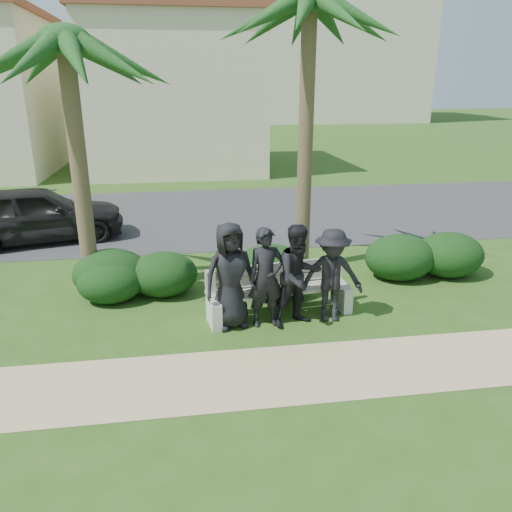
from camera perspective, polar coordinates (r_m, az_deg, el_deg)
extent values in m
plane|color=#294E16|center=(9.07, -1.60, -7.47)|extent=(160.00, 160.00, 0.00)
cube|color=tan|center=(7.52, 0.16, -13.52)|extent=(30.00, 1.60, 0.01)
cube|color=#2D2D30|center=(16.59, -5.05, 4.79)|extent=(160.00, 8.00, 0.01)
cube|color=beige|center=(26.07, -9.14, 17.54)|extent=(8.00, 8.00, 7.00)
cube|color=brown|center=(26.25, -9.59, 25.52)|extent=(8.40, 8.40, 0.30)
cube|color=beige|center=(65.09, 5.13, 24.13)|extent=(26.00, 18.00, 20.00)
cube|color=gray|center=(9.07, 2.79, -4.06)|extent=(2.70, 0.95, 0.04)
cube|color=gray|center=(9.20, 2.49, -1.85)|extent=(2.62, 0.39, 0.31)
cube|color=beige|center=(9.02, -4.97, -5.99)|extent=(0.25, 0.62, 0.48)
cube|color=beige|center=(9.47, 10.12, -4.97)|extent=(0.25, 0.62, 0.48)
imported|color=black|center=(8.57, -2.98, -2.26)|extent=(1.04, 0.81, 1.88)
imported|color=black|center=(8.61, 1.17, -2.50)|extent=(0.69, 0.49, 1.78)
imported|color=black|center=(8.66, 4.92, -2.26)|extent=(1.06, 0.94, 1.82)
imported|color=black|center=(8.89, 8.65, -2.24)|extent=(1.18, 0.77, 1.71)
ellipsoid|color=black|center=(10.15, -16.33, -2.73)|extent=(1.28, 1.06, 0.84)
ellipsoid|color=black|center=(10.41, -16.26, -1.76)|extent=(1.50, 1.24, 0.98)
ellipsoid|color=black|center=(10.22, -10.58, -1.90)|extent=(1.39, 1.15, 0.90)
ellipsoid|color=black|center=(10.01, 1.63, -1.53)|extent=(1.63, 1.35, 1.06)
ellipsoid|color=black|center=(10.25, 3.59, -2.13)|extent=(1.09, 0.90, 0.71)
ellipsoid|color=black|center=(11.33, 16.13, 0.00)|extent=(1.54, 1.27, 1.00)
ellipsoid|color=black|center=(11.85, 21.19, 0.28)|extent=(1.54, 1.27, 1.00)
cylinder|color=brown|center=(10.09, -19.46, 8.51)|extent=(0.32, 0.32, 4.79)
cylinder|color=brown|center=(11.00, 5.66, 12.53)|extent=(0.32, 0.32, 5.65)
imported|color=black|center=(14.65, -23.85, 4.42)|extent=(4.80, 2.85, 1.53)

